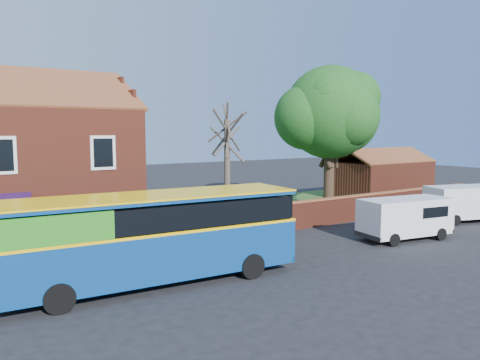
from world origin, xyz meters
TOP-DOWN VIEW (x-y plane):
  - ground at (0.00, 0.00)m, footprint 120.00×120.00m
  - pavement at (-7.00, 5.75)m, footprint 18.00×3.50m
  - kerb at (-7.00, 4.00)m, footprint 18.00×0.15m
  - grass_strip at (13.00, 13.00)m, footprint 26.00×12.00m
  - boundary_wall at (13.00, 7.00)m, footprint 22.00×0.38m
  - outbuilding at (22.00, 13.00)m, footprint 8.20×5.06m
  - bus at (-3.15, 2.67)m, footprint 10.94×3.46m
  - van_near at (10.77, 2.03)m, footprint 5.07×2.69m
  - van_far at (18.02, 2.96)m, footprint 5.35×3.48m
  - large_tree at (14.60, 11.54)m, footprint 8.33×6.59m
  - bare_tree at (4.94, 9.88)m, footprint 2.55×3.03m

SIDE VIEW (x-z plane):
  - ground at x=0.00m, z-range 0.00..0.00m
  - grass_strip at x=13.00m, z-range 0.00..0.04m
  - pavement at x=-7.00m, z-range 0.00..0.12m
  - kerb at x=-7.00m, z-range 0.00..0.14m
  - boundary_wall at x=13.00m, z-range 0.01..1.61m
  - van_near at x=10.77m, z-range 0.13..2.24m
  - van_far at x=18.02m, z-range 0.13..2.32m
  - outbuilding at x=22.00m, z-range -0.48..3.69m
  - bus at x=-3.15m, z-range 0.22..3.50m
  - bare_tree at x=4.94m, z-range 0.09..6.88m
  - large_tree at x=14.60m, z-range 1.57..11.73m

